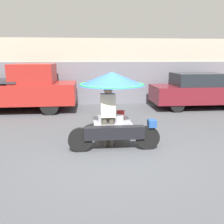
# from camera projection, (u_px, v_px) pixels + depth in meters

# --- Properties ---
(ground_plane) EXTENTS (36.00, 36.00, 0.00)m
(ground_plane) POSITION_uv_depth(u_px,v_px,m) (117.00, 154.00, 6.18)
(ground_plane) COLOR #4C4F54
(shopfront_building) EXTENTS (28.00, 2.06, 3.22)m
(shopfront_building) POSITION_uv_depth(u_px,v_px,m) (100.00, 71.00, 13.25)
(shopfront_building) COLOR #B2A893
(shopfront_building) RESTS_ON ground
(vendor_motorcycle_cart) EXTENTS (2.34, 1.77, 1.96)m
(vendor_motorcycle_cart) POSITION_uv_depth(u_px,v_px,m) (112.00, 90.00, 6.66)
(vendor_motorcycle_cart) COLOR black
(vendor_motorcycle_cart) RESTS_ON ground
(vendor_person) EXTENTS (0.38, 0.22, 1.64)m
(vendor_person) POSITION_uv_depth(u_px,v_px,m) (108.00, 113.00, 6.48)
(vendor_person) COLOR #4C473D
(vendor_person) RESTS_ON ground
(parked_car) EXTENTS (4.52, 1.84, 1.62)m
(parked_car) POSITION_uv_depth(u_px,v_px,m) (200.00, 91.00, 11.50)
(parked_car) COLOR black
(parked_car) RESTS_ON ground
(pickup_truck) EXTENTS (5.21, 1.92, 2.05)m
(pickup_truck) POSITION_uv_depth(u_px,v_px,m) (18.00, 89.00, 10.75)
(pickup_truck) COLOR black
(pickup_truck) RESTS_ON ground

